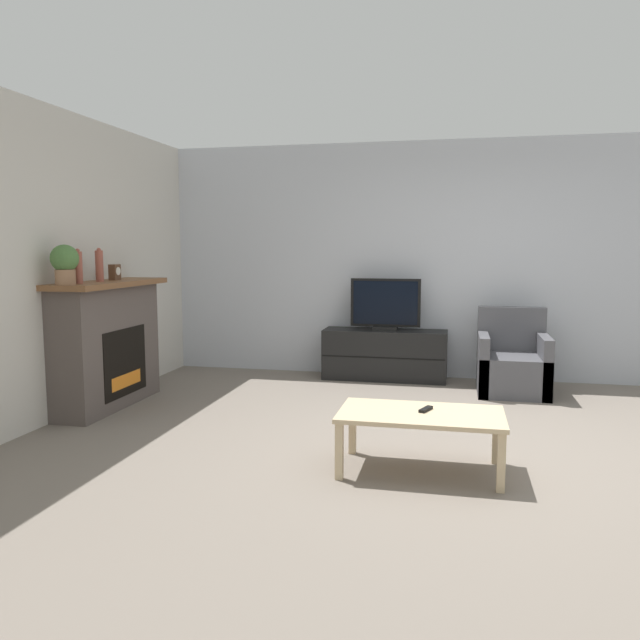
# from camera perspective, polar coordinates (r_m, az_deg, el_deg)

# --- Properties ---
(ground_plane) EXTENTS (24.00, 24.00, 0.00)m
(ground_plane) POSITION_cam_1_polar(r_m,az_deg,el_deg) (4.92, 14.07, -11.32)
(ground_plane) COLOR slate
(wall_back) EXTENTS (12.00, 0.06, 2.70)m
(wall_back) POSITION_cam_1_polar(r_m,az_deg,el_deg) (7.29, 13.79, 5.28)
(wall_back) COLOR silver
(wall_back) RESTS_ON ground
(wall_left) EXTENTS (0.06, 12.00, 2.70)m
(wall_left) POSITION_cam_1_polar(r_m,az_deg,el_deg) (5.79, -23.73, 4.60)
(wall_left) COLOR beige
(wall_left) RESTS_ON ground
(fireplace) EXTENTS (0.48, 1.46, 1.19)m
(fireplace) POSITION_cam_1_polar(r_m,az_deg,el_deg) (6.19, -18.86, -2.03)
(fireplace) COLOR #564C47
(fireplace) RESTS_ON ground
(mantel_vase_left) EXTENTS (0.07, 0.07, 0.30)m
(mantel_vase_left) POSITION_cam_1_polar(r_m,az_deg,el_deg) (5.74, -21.26, 4.55)
(mantel_vase_left) COLOR #994C3D
(mantel_vase_left) RESTS_ON fireplace
(mantel_vase_centre_left) EXTENTS (0.07, 0.07, 0.31)m
(mantel_vase_centre_left) POSITION_cam_1_polar(r_m,az_deg,el_deg) (6.02, -19.53, 4.73)
(mantel_vase_centre_left) COLOR #994C3D
(mantel_vase_centre_left) RESTS_ON fireplace
(mantel_clock) EXTENTS (0.08, 0.11, 0.15)m
(mantel_clock) POSITION_cam_1_polar(r_m,az_deg,el_deg) (6.24, -18.26, 4.17)
(mantel_clock) COLOR brown
(mantel_clock) RESTS_ON fireplace
(potted_plant) EXTENTS (0.23, 0.23, 0.33)m
(potted_plant) POSITION_cam_1_polar(r_m,az_deg,el_deg) (5.59, -22.31, 4.88)
(potted_plant) COLOR #936B4C
(potted_plant) RESTS_ON fireplace
(tv_stand) EXTENTS (1.39, 0.43, 0.57)m
(tv_stand) POSITION_cam_1_polar(r_m,az_deg,el_deg) (7.16, 5.94, -3.17)
(tv_stand) COLOR black
(tv_stand) RESTS_ON ground
(tv) EXTENTS (0.79, 0.18, 0.58)m
(tv) POSITION_cam_1_polar(r_m,az_deg,el_deg) (7.08, 5.99, 1.27)
(tv) COLOR black
(tv) RESTS_ON tv_stand
(armchair) EXTENTS (0.70, 0.76, 0.87)m
(armchair) POSITION_cam_1_polar(r_m,az_deg,el_deg) (6.79, 17.17, -3.97)
(armchair) COLOR #4C4C51
(armchair) RESTS_ON ground
(coffee_table) EXTENTS (1.09, 0.61, 0.41)m
(coffee_table) POSITION_cam_1_polar(r_m,az_deg,el_deg) (4.27, 9.21, -8.93)
(coffee_table) COLOR #CCB289
(coffee_table) RESTS_ON ground
(remote) EXTENTS (0.09, 0.15, 0.02)m
(remote) POSITION_cam_1_polar(r_m,az_deg,el_deg) (4.30, 9.65, -8.05)
(remote) COLOR black
(remote) RESTS_ON coffee_table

